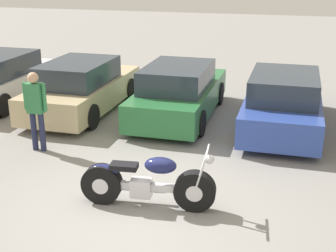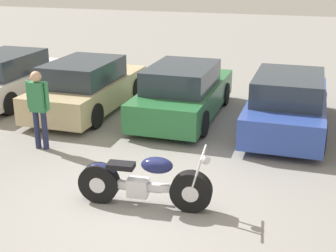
% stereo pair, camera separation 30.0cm
% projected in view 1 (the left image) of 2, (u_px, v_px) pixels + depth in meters
% --- Properties ---
extents(ground_plane, '(60.00, 60.00, 0.00)m').
position_uv_depth(ground_plane, '(139.00, 207.00, 7.67)').
color(ground_plane, gray).
extents(motorcycle, '(2.23, 0.62, 1.04)m').
position_uv_depth(motorcycle, '(146.00, 183.00, 7.57)').
color(motorcycle, black).
rests_on(motorcycle, ground_plane).
extents(parked_car_white, '(1.79, 4.28, 1.38)m').
position_uv_depth(parked_car_white, '(2.00, 79.00, 13.24)').
color(parked_car_white, white).
rests_on(parked_car_white, ground_plane).
extents(parked_car_champagne, '(1.79, 4.28, 1.38)m').
position_uv_depth(parked_car_champagne, '(82.00, 88.00, 12.35)').
color(parked_car_champagne, '#C6B284').
rests_on(parked_car_champagne, ground_plane).
extents(parked_car_green, '(1.79, 4.28, 1.38)m').
position_uv_depth(parked_car_green, '(179.00, 92.00, 11.91)').
color(parked_car_green, '#286B38').
rests_on(parked_car_green, ground_plane).
extents(parked_car_blue, '(1.79, 4.28, 1.38)m').
position_uv_depth(parked_car_blue, '(283.00, 102.00, 11.07)').
color(parked_car_blue, '#2D479E').
rests_on(parked_car_blue, ground_plane).
extents(person_standing, '(0.52, 0.23, 1.69)m').
position_uv_depth(person_standing, '(36.00, 105.00, 9.64)').
color(person_standing, '#232847').
rests_on(person_standing, ground_plane).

